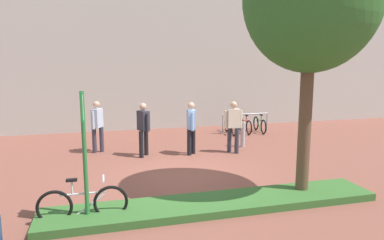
# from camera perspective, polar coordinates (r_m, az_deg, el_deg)

# --- Properties ---
(ground_plane) EXTENTS (60.00, 60.00, 0.00)m
(ground_plane) POSITION_cam_1_polar(r_m,az_deg,el_deg) (9.66, -1.07, -8.77)
(ground_plane) COLOR brown
(building_facade) EXTENTS (28.00, 1.20, 10.00)m
(building_facade) POSITION_cam_1_polar(r_m,az_deg,el_deg) (16.62, -7.58, 16.13)
(building_facade) COLOR #B2ADA3
(building_facade) RESTS_ON ground
(planter_strip) EXTENTS (7.00, 1.10, 0.16)m
(planter_strip) POSITION_cam_1_polar(r_m,az_deg,el_deg) (7.59, 3.76, -13.29)
(planter_strip) COLOR #336028
(planter_strip) RESTS_ON ground
(parking_sign_post) EXTENTS (0.08, 0.36, 2.48)m
(parking_sign_post) POSITION_cam_1_polar(r_m,az_deg,el_deg) (6.77, -16.92, -2.81)
(parking_sign_post) COLOR #2D7238
(parking_sign_post) RESTS_ON ground
(bike_at_sign) EXTENTS (1.68, 0.42, 0.86)m
(bike_at_sign) POSITION_cam_1_polar(r_m,az_deg,el_deg) (7.19, -17.02, -12.70)
(bike_at_sign) COLOR black
(bike_at_sign) RESTS_ON ground
(bike_rack_cluster) EXTENTS (2.11, 1.59, 0.83)m
(bike_rack_cluster) POSITION_cam_1_polar(r_m,az_deg,el_deg) (15.39, 8.48, -0.72)
(bike_rack_cluster) COLOR #99999E
(bike_rack_cluster) RESTS_ON ground
(bollard_steel) EXTENTS (0.16, 0.16, 0.90)m
(bollard_steel) POSITION_cam_1_polar(r_m,az_deg,el_deg) (12.78, 8.14, -2.29)
(bollard_steel) COLOR #ADADB2
(bollard_steel) RESTS_ON ground
(person_shirt_blue) EXTENTS (0.61, 0.39, 1.72)m
(person_shirt_blue) POSITION_cam_1_polar(r_m,az_deg,el_deg) (11.83, 6.63, -0.57)
(person_shirt_blue) COLOR #2D2D38
(person_shirt_blue) RESTS_ON ground
(person_casual_tan) EXTENTS (0.40, 0.54, 1.72)m
(person_casual_tan) POSITION_cam_1_polar(r_m,az_deg,el_deg) (12.20, -14.93, -0.52)
(person_casual_tan) COLOR #383342
(person_casual_tan) RESTS_ON ground
(person_shirt_white) EXTENTS (0.32, 0.61, 1.72)m
(person_shirt_white) POSITION_cam_1_polar(r_m,az_deg,el_deg) (11.51, -0.12, -0.78)
(person_shirt_white) COLOR black
(person_shirt_white) RESTS_ON ground
(person_suited_navy) EXTENTS (0.39, 0.56, 1.72)m
(person_suited_navy) POSITION_cam_1_polar(r_m,az_deg,el_deg) (11.38, -7.79, -0.98)
(person_suited_navy) COLOR black
(person_suited_navy) RESTS_ON ground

